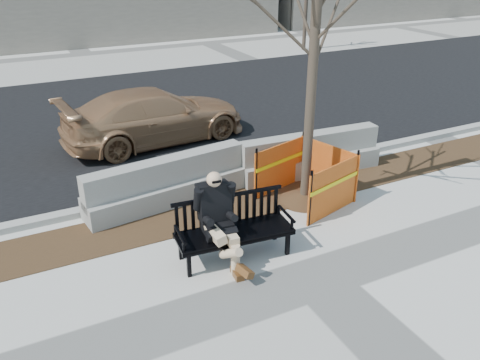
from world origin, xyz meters
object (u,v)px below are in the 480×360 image
Objects in this scene: seated_man at (218,258)px; jersey_barrier_left at (169,202)px; tree_fence at (304,200)px; sedan at (157,141)px; jersey_barrier_right at (309,173)px; bench at (234,256)px.

seated_man reaches higher than jersey_barrier_left.
jersey_barrier_left is (-2.41, 1.12, 0.00)m from tree_fence.
sedan is 1.42× the size of jersey_barrier_left.
jersey_barrier_right is at bearing -150.53° from sedan.
jersey_barrier_left is at bearing -177.41° from jersey_barrier_right.
jersey_barrier_left is (-0.08, 2.16, 0.00)m from seated_man.
bench is 5.55m from sedan.
seated_man reaches higher than bench.
seated_man is at bearing -155.99° from tree_fence.
seated_man is 2.55m from tree_fence.
seated_man is (-0.26, 0.08, 0.00)m from bench.
tree_fence is 2.66m from jersey_barrier_left.
jersey_barrier_right is at bearing -8.43° from jersey_barrier_left.
seated_man reaches higher than jersey_barrier_right.
bench is 0.41× the size of sedan.
tree_fence reaches higher than jersey_barrier_right.
seated_man is 5.50m from sedan.
sedan is at bearing 90.49° from bench.
tree_fence is at bearing 33.76° from bench.
bench is 3.61m from jersey_barrier_right.
bench is at bearing 168.96° from sedan.
seated_man is 0.46× the size of jersey_barrier_left.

